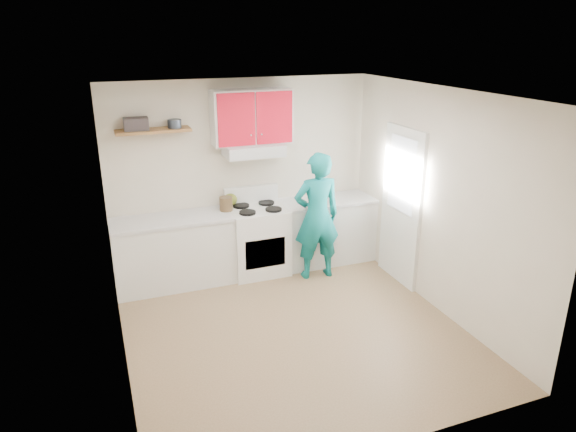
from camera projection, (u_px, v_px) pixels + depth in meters
name	position (u px, v px, depth m)	size (l,w,h in m)	color
floor	(293.00, 329.00, 5.87)	(3.80, 3.80, 0.00)	brown
ceiling	(294.00, 93.00, 4.99)	(3.60, 3.80, 0.04)	white
back_wall	(242.00, 176.00, 7.10)	(3.60, 0.04, 2.60)	beige
front_wall	(390.00, 306.00, 3.76)	(3.60, 0.04, 2.60)	beige
left_wall	(113.00, 245.00, 4.82)	(0.04, 3.80, 2.60)	beige
right_wall	(438.00, 202.00, 6.03)	(0.04, 3.80, 2.60)	beige
door	(401.00, 206.00, 6.73)	(0.05, 0.85, 2.05)	white
door_glass	(402.00, 175.00, 6.58)	(0.01, 0.55, 0.95)	white
counter_left	(174.00, 252.00, 6.77)	(1.52, 0.60, 0.90)	silver
counter_right	(326.00, 231.00, 7.51)	(1.32, 0.60, 0.90)	silver
stove	(258.00, 240.00, 7.13)	(0.76, 0.65, 0.92)	white
range_hood	(254.00, 150.00, 6.81)	(0.76, 0.44, 0.15)	silver
upper_cabinets	(252.00, 117.00, 6.71)	(1.02, 0.33, 0.70)	#B20F22
shelf	(153.00, 131.00, 6.34)	(0.90, 0.30, 0.04)	brown
books	(136.00, 124.00, 6.25)	(0.29, 0.21, 0.15)	#362F32
tin	(174.00, 124.00, 6.40)	(0.17, 0.17, 0.10)	#333D4C
kettle	(230.00, 199.00, 7.06)	(0.21, 0.21, 0.18)	olive
crock	(226.00, 205.00, 6.87)	(0.17, 0.17, 0.21)	#49361F
cutting_board	(304.00, 206.00, 7.13)	(0.28, 0.21, 0.02)	olive
silicone_mat	(350.00, 198.00, 7.46)	(0.31, 0.26, 0.01)	red
person	(317.00, 216.00, 6.86)	(0.63, 0.41, 1.72)	#0D7275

